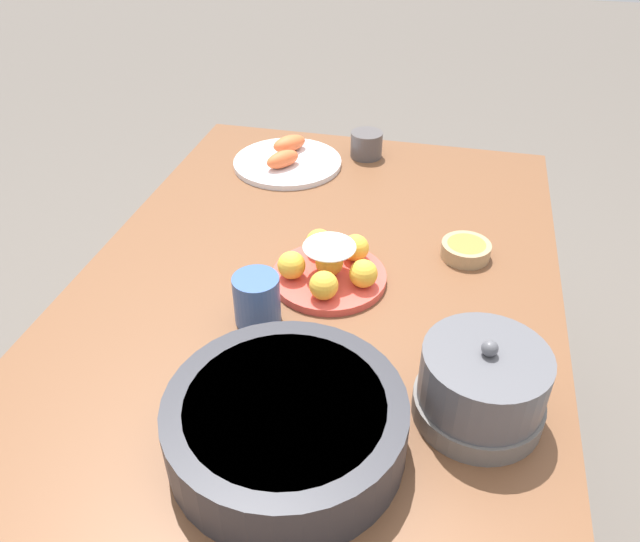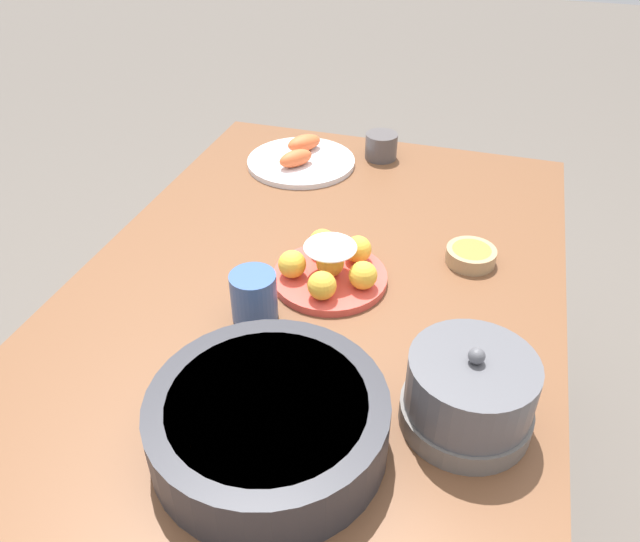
{
  "view_description": "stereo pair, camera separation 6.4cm",
  "coord_description": "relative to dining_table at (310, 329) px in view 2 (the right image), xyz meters",
  "views": [
    {
      "loc": [
        0.9,
        0.23,
        1.46
      ],
      "look_at": [
        -0.03,
        0.01,
        0.76
      ],
      "focal_mm": 35.0,
      "sensor_mm": 36.0,
      "label": 1
    },
    {
      "loc": [
        0.88,
        0.29,
        1.46
      ],
      "look_at": [
        -0.03,
        0.01,
        0.76
      ],
      "focal_mm": 35.0,
      "sensor_mm": 36.0,
      "label": 2
    }
  ],
  "objects": [
    {
      "name": "dining_table",
      "position": [
        0.0,
        0.0,
        0.0
      ],
      "size": [
        1.45,
        0.93,
        0.72
      ],
      "color": "brown",
      "rests_on": "ground_plane"
    },
    {
      "name": "cake_plate",
      "position": [
        -0.05,
        0.02,
        0.12
      ],
      "size": [
        0.22,
        0.22,
        0.09
      ],
      "color": "#E04C42",
      "rests_on": "dining_table"
    },
    {
      "name": "sauce_bowl",
      "position": [
        -0.2,
        0.28,
        0.1
      ],
      "size": [
        0.1,
        0.1,
        0.03
      ],
      "color": "tan",
      "rests_on": "dining_table"
    },
    {
      "name": "cup_far",
      "position": [
        -0.61,
        0.0,
        0.12
      ],
      "size": [
        0.08,
        0.08,
        0.07
      ],
      "color": "#4C4747",
      "rests_on": "dining_table"
    },
    {
      "name": "cup_near",
      "position": [
        0.09,
        -0.07,
        0.13
      ],
      "size": [
        0.08,
        0.08,
        0.09
      ],
      "color": "#38568E",
      "rests_on": "dining_table"
    },
    {
      "name": "warming_pot",
      "position": [
        0.22,
        0.31,
        0.15
      ],
      "size": [
        0.2,
        0.2,
        0.15
      ],
      "color": "#66605B",
      "rests_on": "dining_table"
    },
    {
      "name": "serving_bowl",
      "position": [
        0.35,
        0.05,
        0.14
      ],
      "size": [
        0.34,
        0.34,
        0.09
      ],
      "color": "#2D2D33",
      "rests_on": "dining_table"
    },
    {
      "name": "ground_plane",
      "position": [
        0.0,
        0.0,
        -0.64
      ],
      "size": [
        12.0,
        12.0,
        0.0
      ],
      "primitive_type": "plane",
      "color": "#5B544C"
    },
    {
      "name": "seafood_platter",
      "position": [
        -0.52,
        -0.19,
        0.1
      ],
      "size": [
        0.28,
        0.28,
        0.06
      ],
      "color": "silver",
      "rests_on": "dining_table"
    }
  ]
}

